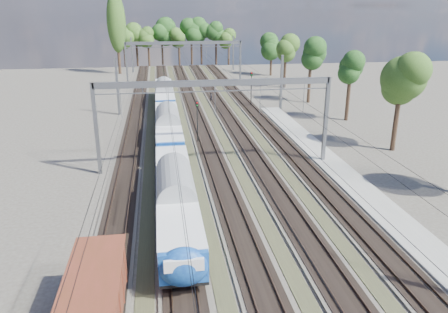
{
  "coord_description": "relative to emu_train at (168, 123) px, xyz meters",
  "views": [
    {
      "loc": [
        -5.38,
        -11.67,
        15.77
      ],
      "look_at": [
        0.17,
        25.27,
        2.8
      ],
      "focal_mm": 35.0,
      "sensor_mm": 36.0,
      "label": 1
    }
  ],
  "objects": [
    {
      "name": "signal_near",
      "position": [
        3.47,
        -0.31,
        0.74
      ],
      "size": [
        0.34,
        0.31,
        5.11
      ],
      "rotation": [
        0.0,
        0.0,
        -0.15
      ],
      "color": "black",
      "rests_on": "ground"
    },
    {
      "name": "track_bed",
      "position": [
        4.5,
        6.04,
        -2.4
      ],
      "size": [
        21.0,
        130.0,
        0.34
      ],
      "color": "#47423A",
      "rests_on": "ground"
    },
    {
      "name": "tree_belt",
      "position": [
        12.42,
        51.65,
        5.65
      ],
      "size": [
        39.72,
        101.39,
        12.21
      ],
      "color": "black",
      "rests_on": "ground"
    },
    {
      "name": "signal_far",
      "position": [
        14.06,
        18.78,
        1.06
      ],
      "size": [
        0.37,
        0.34,
        5.62
      ],
      "rotation": [
        0.0,
        0.0,
        -0.15
      ],
      "color": "black",
      "rests_on": "ground"
    },
    {
      "name": "poplar",
      "position": [
        -10.0,
        59.04,
        9.39
      ],
      "size": [
        4.4,
        4.4,
        19.04
      ],
      "color": "black",
      "rests_on": "ground"
    },
    {
      "name": "platform",
      "position": [
        16.5,
        -18.96,
        -2.35
      ],
      "size": [
        3.0,
        70.0,
        0.3
      ],
      "primitive_type": "cube",
      "color": "gray",
      "rests_on": "ground"
    },
    {
      "name": "worker",
      "position": [
        7.98,
        23.12,
        -1.7
      ],
      "size": [
        0.45,
        0.62,
        1.6
      ],
      "primitive_type": "imported",
      "rotation": [
        0.0,
        0.0,
        1.46
      ],
      "color": "black",
      "rests_on": "ground"
    },
    {
      "name": "emu_train",
      "position": [
        0.0,
        0.0,
        0.0
      ],
      "size": [
        2.9,
        61.39,
        4.24
      ],
      "color": "black",
      "rests_on": "ground"
    },
    {
      "name": "catenary",
      "position": [
        4.83,
        13.72,
        3.9
      ],
      "size": [
        25.65,
        130.0,
        9.0
      ],
      "color": "slate",
      "rests_on": "ground"
    }
  ]
}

